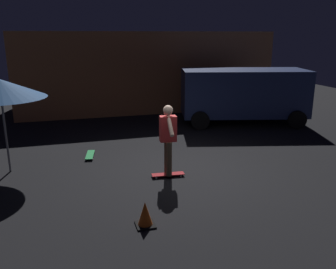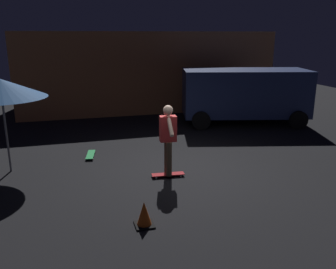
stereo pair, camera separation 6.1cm
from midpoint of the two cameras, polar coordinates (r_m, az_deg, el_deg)
ground_plane at (r=8.83m, az=1.20°, el=-6.16°), size 28.00×28.00×0.00m
low_building at (r=17.05m, az=-4.30°, el=10.35°), size 11.04×4.32×3.41m
parked_van at (r=13.86m, az=11.89°, el=6.55°), size 4.92×3.13×2.03m
patio_umbrella at (r=9.26m, az=-25.47°, el=6.66°), size 2.10×2.10×2.30m
skateboard_ridden at (r=8.58m, az=-0.20°, el=-6.40°), size 0.79×0.27×0.07m
skateboard_spare at (r=10.17m, az=-12.53°, el=-3.20°), size 0.33×0.80×0.07m
skater at (r=8.27m, az=-0.21°, el=-0.09°), size 0.40×0.99×1.67m
traffic_cone at (r=6.47m, az=-3.95°, el=-12.71°), size 0.34×0.34×0.46m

